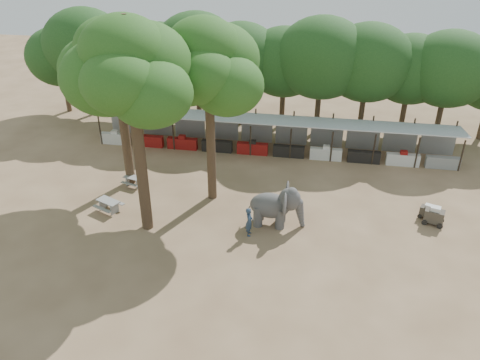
% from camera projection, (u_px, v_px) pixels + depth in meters
% --- Properties ---
extents(ground, '(100.00, 100.00, 0.00)m').
position_uv_depth(ground, '(242.00, 259.00, 24.96)').
color(ground, brown).
rests_on(ground, ground).
extents(vendor_stalls, '(28.00, 2.99, 2.80)m').
position_uv_depth(vendor_stalls, '(272.00, 136.00, 36.34)').
color(vendor_stalls, '#ADB0B5').
rests_on(vendor_stalls, ground).
extents(yard_tree_left, '(7.10, 6.90, 11.02)m').
position_uv_depth(yard_tree_left, '(115.00, 63.00, 28.59)').
color(yard_tree_left, '#332316').
rests_on(yard_tree_left, ground).
extents(yard_tree_center, '(7.10, 6.90, 12.04)m').
position_uv_depth(yard_tree_center, '(129.00, 72.00, 23.33)').
color(yard_tree_center, '#332316').
rests_on(yard_tree_center, ground).
extents(yard_tree_back, '(7.10, 6.90, 11.36)m').
position_uv_depth(yard_tree_back, '(207.00, 67.00, 26.66)').
color(yard_tree_back, '#332316').
rests_on(yard_tree_back, ground).
extents(backdrop_trees, '(46.46, 5.95, 8.33)m').
position_uv_depth(backdrop_trees, '(281.00, 64.00, 38.70)').
color(backdrop_trees, '#332316').
rests_on(backdrop_trees, ground).
extents(elephant, '(3.31, 2.55, 2.55)m').
position_uv_depth(elephant, '(277.00, 206.00, 27.25)').
color(elephant, '#413F3E').
rests_on(elephant, ground).
extents(handler, '(0.48, 0.67, 1.76)m').
position_uv_depth(handler, '(249.00, 222.00, 26.48)').
color(handler, '#26384C').
rests_on(handler, ground).
extents(picnic_table_near, '(1.89, 1.81, 0.74)m').
position_uv_depth(picnic_table_near, '(109.00, 204.00, 28.91)').
color(picnic_table_near, gray).
rests_on(picnic_table_near, ground).
extents(picnic_table_far, '(1.60, 1.50, 0.66)m').
position_uv_depth(picnic_table_far, '(134.00, 180.00, 31.72)').
color(picnic_table_far, gray).
rests_on(picnic_table_far, ground).
extents(cart_front, '(1.38, 1.10, 1.18)m').
position_uv_depth(cart_front, '(434.00, 216.00, 27.59)').
color(cart_front, '#362E26').
rests_on(cart_front, ground).
extents(cart_back, '(1.13, 0.97, 0.93)m').
position_uv_depth(cart_back, '(428.00, 211.00, 28.21)').
color(cart_back, '#362E26').
rests_on(cart_back, ground).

